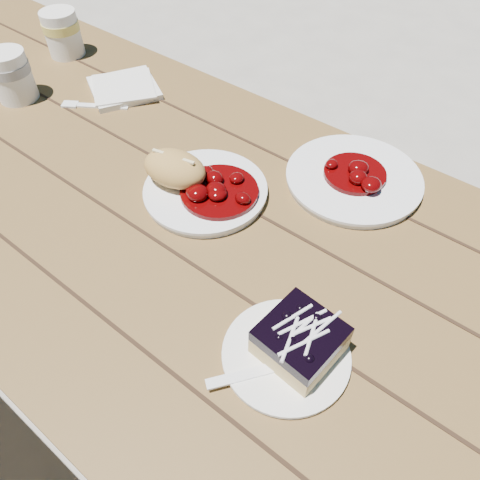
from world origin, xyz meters
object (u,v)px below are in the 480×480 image
Objects in this scene: bread_roll at (175,169)px; coffee_cup at (12,76)px; dessert_plate at (286,355)px; main_plate at (206,191)px; second_cup at (63,33)px; second_plate at (353,179)px; blueberry_cake at (300,340)px; picnic_table at (106,211)px.

coffee_cup reaches higher than bread_roll.
dessert_plate is (0.36, -0.16, -0.04)m from bread_roll.
second_cup reaches higher than main_plate.
coffee_cup is 0.80m from second_plate.
coffee_cup is at bearing -68.25° from second_cup.
main_plate is 0.36m from blueberry_cake.
second_plate is (-0.12, 0.37, -0.03)m from blueberry_cake.
main_plate is 2.10× the size of blueberry_cake.
bread_roll is at bearing -19.18° from second_cup.
blueberry_cake is (0.01, 0.01, 0.03)m from dessert_plate.
picnic_table is 0.63m from blueberry_cake.
second_plate is at bearing 105.72° from dessert_plate.
dessert_plate reaches higher than picnic_table.
picnic_table is at bearing -32.87° from second_cup.
second_plate is at bearing 112.44° from blueberry_cake.
blueberry_cake is at bearing -21.61° from bread_roll.
second_cup is (-0.08, 0.21, 0.00)m from coffee_cup.
picnic_table is at bearing -150.36° from second_plate.
dessert_plate is at bearing -10.61° from coffee_cup.
second_cup is (-0.65, 0.19, 0.05)m from main_plate.
coffee_cup reaches higher than blueberry_cake.
blueberry_cake is 1.03m from second_cup.
dessert_plate is 1.57× the size of coffee_cup.
second_cup reaches higher than bread_roll.
second_cup reaches higher than picnic_table.
bread_roll is 0.63m from second_cup.
coffee_cup is at bearing 172.13° from picnic_table.
main_plate is 2.03× the size of coffee_cup.
bread_roll reaches higher than dessert_plate.
main_plate is at bearing 149.36° from dessert_plate.
picnic_table is at bearing -168.92° from bread_roll.
coffee_cup is (-0.89, 0.15, 0.02)m from blueberry_cake.
bread_roll is 0.70× the size of dessert_plate.
second_plate is (0.26, 0.22, -0.04)m from bread_roll.
coffee_cup reaches higher than main_plate.
picnic_table is at bearing -7.87° from coffee_cup.
main_plate is 1.83× the size of bread_roll.
bread_roll is at bearing 11.08° from picnic_table.
dessert_plate is at bearing -24.14° from bread_roll.
second_plate is (-0.11, 0.39, 0.00)m from dessert_plate.
blueberry_cake is 0.42× the size of second_plate.
picnic_table is 17.90× the size of coffee_cup.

